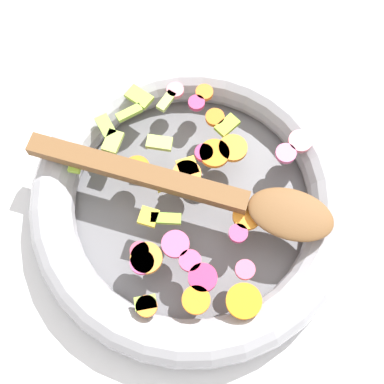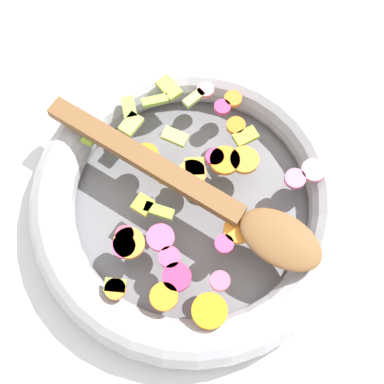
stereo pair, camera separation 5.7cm
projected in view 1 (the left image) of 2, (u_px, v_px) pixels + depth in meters
The scene contains 4 objects.
ground_plane at pixel (192, 208), 0.62m from camera, with size 4.00×4.00×0.00m, color silver.
skillet at pixel (192, 201), 0.60m from camera, with size 0.36×0.36×0.05m.
chopped_vegetables at pixel (191, 195), 0.57m from camera, with size 0.28×0.26×0.01m.
wooden_spoon at pixel (210, 193), 0.56m from camera, with size 0.06×0.33×0.01m.
Camera 1 is at (-0.20, -0.06, 0.58)m, focal length 50.00 mm.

